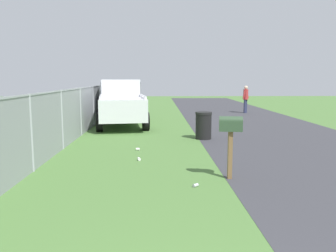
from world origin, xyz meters
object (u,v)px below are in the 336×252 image
Objects in this scene: pickup_truck at (121,101)px; trash_bin at (203,125)px; pedestrian at (246,97)px; mailbox at (231,129)px.

pickup_truck is 5.83× the size of trash_bin.
pedestrian is at bearing -62.28° from pickup_truck.
pedestrian is at bearing -6.49° from mailbox.
mailbox is 9.37m from pickup_truck.
pickup_truck reaches higher than mailbox.
pickup_truck is at bearing 40.56° from trash_bin.
pedestrian is at bearing -22.90° from trash_bin.
mailbox is 4.92m from trash_bin.
pickup_truck is at bearing 80.75° from pedestrian.
mailbox is 1.40× the size of trash_bin.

